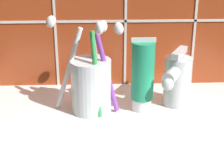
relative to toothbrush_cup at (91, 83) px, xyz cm
name	(u,v)px	position (x,y,z in cm)	size (l,w,h in cm)	color
sink_counter	(123,123)	(5.72, -3.60, -6.64)	(58.98, 33.44, 2.00)	white
toothbrush_cup	(91,83)	(0.00, 0.00, 0.00)	(14.35, 8.44, 18.40)	silver
toothpaste_tube	(143,75)	(9.57, 0.01, 1.44)	(4.49, 4.27, 14.30)	white
sink_faucet	(177,80)	(16.41, 1.76, -0.29)	(6.75, 9.65, 11.23)	silver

